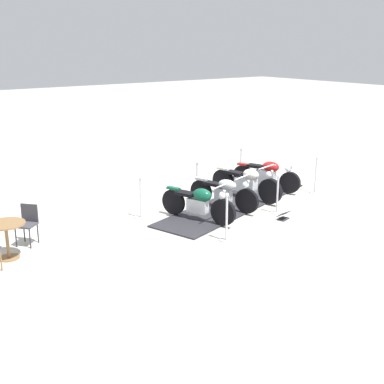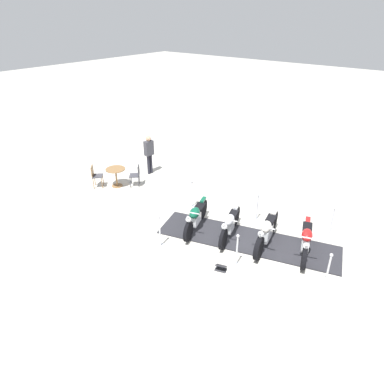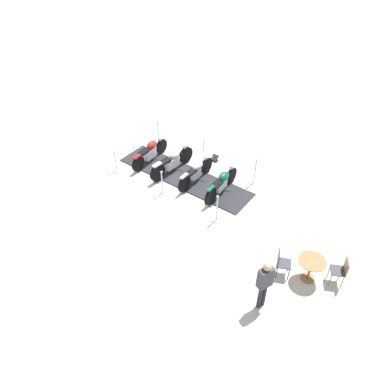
{
  "view_description": "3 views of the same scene",
  "coord_description": "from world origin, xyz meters",
  "views": [
    {
      "loc": [
        -10.09,
        8.99,
        4.32
      ],
      "look_at": [
        -0.37,
        1.75,
        0.75
      ],
      "focal_mm": 47.51,
      "sensor_mm": 36.0,
      "label": 1
    },
    {
      "loc": [
        -8.28,
        -4.31,
        6.55
      ],
      "look_at": [
        0.01,
        2.25,
        1.01
      ],
      "focal_mm": 32.76,
      "sensor_mm": 36.0,
      "label": 2
    },
    {
      "loc": [
        7.0,
        9.82,
        9.05
      ],
      "look_at": [
        0.79,
        1.59,
        0.64
      ],
      "focal_mm": 35.54,
      "sensor_mm": 36.0,
      "label": 3
    }
  ],
  "objects": [
    {
      "name": "ground_plane",
      "position": [
        0.0,
        0.0,
        0.0
      ],
      "size": [
        80.0,
        80.0,
        0.0
      ],
      "primitive_type": "plane",
      "color": "beige"
    },
    {
      "name": "display_platform",
      "position": [
        0.0,
        0.0,
        0.02
      ],
      "size": [
        2.98,
        5.87,
        0.04
      ],
      "primitive_type": "cube",
      "rotation": [
        0.0,
        0.0,
        -1.28
      ],
      "color": "#28282D",
      "rests_on": "ground_plane"
    },
    {
      "name": "motorcycle_forest",
      "position": [
        -0.53,
        1.66,
        0.5
      ],
      "size": [
        2.08,
        0.9,
        0.98
      ],
      "rotation": [
        0.0,
        0.0,
        -2.81
      ],
      "color": "black",
      "rests_on": "display_platform"
    },
    {
      "name": "motorcycle_chrome",
      "position": [
        -0.2,
        0.55,
        0.5
      ],
      "size": [
        2.06,
        0.87,
        0.97
      ],
      "rotation": [
        0.0,
        0.0,
        -2.85
      ],
      "color": "black",
      "rests_on": "display_platform"
    },
    {
      "name": "motorcycle_cream",
      "position": [
        0.14,
        -0.56,
        0.5
      ],
      "size": [
        2.32,
        0.82,
        1.03
      ],
      "rotation": [
        0.0,
        0.0,
        -2.93
      ],
      "color": "black",
      "rests_on": "display_platform"
    },
    {
      "name": "motorcycle_maroon",
      "position": [
        0.46,
        -1.69,
        0.5
      ],
      "size": [
        2.11,
        0.95,
        0.94
      ],
      "rotation": [
        0.0,
        0.0,
        -2.79
      ],
      "color": "black",
      "rests_on": "display_platform"
    },
    {
      "name": "stanchion_right_rear",
      "position": [
        -0.57,
        -2.69,
        0.33
      ],
      "size": [
        0.36,
        0.36,
        1.11
      ],
      "color": "silver",
      "rests_on": "ground_plane"
    },
    {
      "name": "stanchion_left_front",
      "position": [
        0.57,
        2.69,
        0.33
      ],
      "size": [
        0.36,
        0.36,
        1.1
      ],
      "color": "silver",
      "rests_on": "ground_plane"
    },
    {
      "name": "stanchion_left_rear",
      "position": [
        1.94,
        -1.95,
        0.36
      ],
      "size": [
        0.3,
        0.3,
        1.06
      ],
      "color": "silver",
      "rests_on": "ground_plane"
    },
    {
      "name": "stanchion_left_mid",
      "position": [
        1.25,
        0.37,
        0.3
      ],
      "size": [
        0.36,
        0.36,
        1.04
      ],
      "color": "silver",
      "rests_on": "ground_plane"
    },
    {
      "name": "stanchion_right_mid",
      "position": [
        -1.25,
        -0.37,
        0.38
      ],
      "size": [
        0.28,
        0.28,
        1.06
      ],
      "color": "silver",
      "rests_on": "ground_plane"
    },
    {
      "name": "stanchion_right_front",
      "position": [
        -1.94,
        1.95,
        0.4
      ],
      "size": [
        0.3,
        0.3,
        1.13
      ],
      "color": "silver",
      "rests_on": "ground_plane"
    },
    {
      "name": "info_placard",
      "position": [
        -1.7,
        -0.15,
        0.08
      ],
      "size": [
        0.34,
        0.37,
        0.23
      ],
      "rotation": [
        0.0,
        0.0,
        1.86
      ],
      "color": "#333338",
      "rests_on": "ground_plane"
    },
    {
      "name": "cafe_table",
      "position": [
        0.02,
        6.23,
        0.59
      ],
      "size": [
        0.8,
        0.8,
        0.78
      ],
      "color": "olive",
      "rests_on": "ground_plane"
    },
    {
      "name": "cafe_chair_near_table",
      "position": [
        0.55,
        5.6,
        0.52
      ],
      "size": [
        0.56,
        0.56,
        0.9
      ],
      "rotation": [
        0.0,
        0.0,
        2.28
      ],
      "color": "#2D2D33",
      "rests_on": "ground_plane"
    },
    {
      "name": "cafe_chair_across_table",
      "position": [
        -0.55,
        6.82,
        0.55
      ],
      "size": [
        0.57,
        0.57,
        0.94
      ],
      "rotation": [
        0.0,
        0.0,
        -0.81
      ],
      "color": "olive",
      "rests_on": "ground_plane"
    },
    {
      "name": "bystander_person",
      "position": [
        1.79,
        6.04,
        1.04
      ],
      "size": [
        0.42,
        0.26,
        1.74
      ],
      "rotation": [
        0.0,
        0.0,
        -1.69
      ],
      "color": "#23232D",
      "rests_on": "ground_plane"
    }
  ]
}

